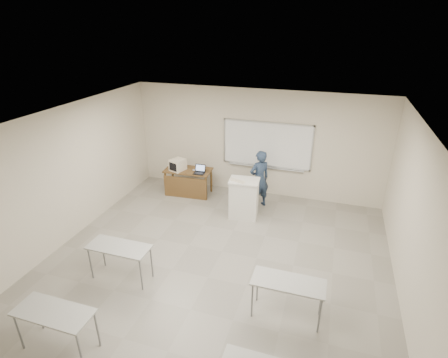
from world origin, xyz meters
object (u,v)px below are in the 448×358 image
(whiteboard, at_px, (267,145))
(instructor_desk, at_px, (187,178))
(podium, at_px, (244,198))
(mouse, at_px, (194,170))
(crt_monitor, at_px, (178,165))
(keyboard, at_px, (237,181))
(presenter, at_px, (259,179))
(laptop, at_px, (200,171))

(whiteboard, xyz_separation_m, instructor_desk, (-2.10, -0.78, -0.95))
(podium, relative_size, mouse, 9.57)
(instructor_desk, xyz_separation_m, crt_monitor, (-0.25, -0.01, 0.38))
(crt_monitor, bearing_deg, mouse, 30.25)
(keyboard, bearing_deg, podium, 57.65)
(podium, relative_size, presenter, 0.65)
(whiteboard, bearing_deg, mouse, -159.64)
(podium, bearing_deg, crt_monitor, 156.25)
(crt_monitor, bearing_deg, whiteboard, 37.89)
(podium, relative_size, keyboard, 2.58)
(whiteboard, bearing_deg, presenter, -90.45)
(whiteboard, distance_m, instructor_desk, 2.43)
(mouse, bearing_deg, laptop, -10.21)
(podium, distance_m, presenter, 0.77)
(mouse, distance_m, keyboard, 1.77)
(laptop, bearing_deg, crt_monitor, 177.48)
(mouse, relative_size, keyboard, 0.27)
(whiteboard, relative_size, keyboard, 6.20)
(whiteboard, xyz_separation_m, mouse, (-1.90, -0.71, -0.71))
(laptop, bearing_deg, mouse, 153.49)
(crt_monitor, relative_size, presenter, 0.25)
(podium, xyz_separation_m, crt_monitor, (-2.11, 0.68, 0.39))
(whiteboard, distance_m, mouse, 2.15)
(instructor_desk, bearing_deg, mouse, 16.31)
(crt_monitor, distance_m, presenter, 2.35)
(crt_monitor, bearing_deg, instructor_desk, 22.62)
(presenter, bearing_deg, mouse, -45.01)
(keyboard, bearing_deg, presenter, 83.00)
(whiteboard, distance_m, presenter, 1.05)
(laptop, bearing_deg, whiteboard, 22.76)
(instructor_desk, bearing_deg, podium, -24.08)
(instructor_desk, distance_m, mouse, 0.32)
(laptop, bearing_deg, instructor_desk, 175.25)
(instructor_desk, height_order, crt_monitor, crt_monitor)
(instructor_desk, xyz_separation_m, keyboard, (1.71, -0.81, 0.52))
(whiteboard, xyz_separation_m, presenter, (-0.01, -0.79, -0.69))
(laptop, xyz_separation_m, presenter, (1.69, 0.00, -0.01))
(instructor_desk, height_order, podium, podium)
(laptop, bearing_deg, presenter, -2.20)
(whiteboard, bearing_deg, laptop, -154.94)
(instructor_desk, relative_size, keyboard, 3.30)
(mouse, height_order, presenter, presenter)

